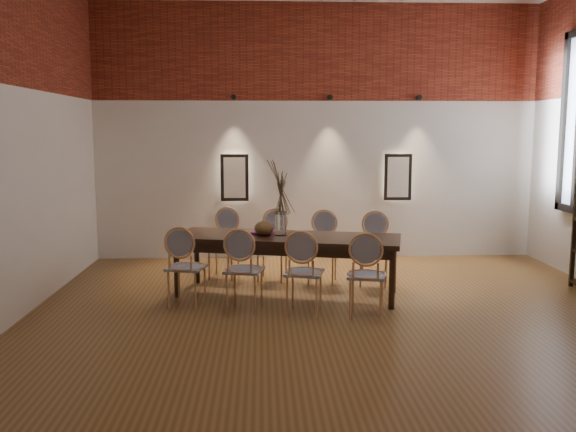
{
  "coord_description": "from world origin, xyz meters",
  "views": [
    {
      "loc": [
        -0.88,
        -6.2,
        2.02
      ],
      "look_at": [
        -0.57,
        0.78,
        1.05
      ],
      "focal_mm": 38.0,
      "sensor_mm": 36.0,
      "label": 1
    }
  ],
  "objects_px": {
    "dining_table": "(287,265)",
    "chair_far_a": "(224,244)",
    "bowl": "(264,228)",
    "chair_far_c": "(322,248)",
    "book": "(262,233)",
    "chair_near_d": "(367,275)",
    "chair_near_a": "(187,267)",
    "chair_near_b": "(244,270)",
    "chair_near_c": "(304,272)",
    "chair_far_b": "(272,246)",
    "chair_far_d": "(374,250)",
    "vase": "(281,223)"
  },
  "relations": [
    {
      "from": "chair_far_b",
      "to": "chair_near_b",
      "type": "bearing_deg",
      "value": 90.0
    },
    {
      "from": "chair_near_a",
      "to": "chair_near_c",
      "type": "bearing_deg",
      "value": -0.0
    },
    {
      "from": "chair_near_b",
      "to": "bowl",
      "type": "xyz_separation_m",
      "value": [
        0.23,
        0.64,
        0.37
      ]
    },
    {
      "from": "chair_far_d",
      "to": "book",
      "type": "relative_size",
      "value": 3.62
    },
    {
      "from": "chair_far_b",
      "to": "chair_far_d",
      "type": "bearing_deg",
      "value": -180.0
    },
    {
      "from": "chair_near_b",
      "to": "chair_far_c",
      "type": "xyz_separation_m",
      "value": [
        1.01,
        1.24,
        0.0
      ]
    },
    {
      "from": "bowl",
      "to": "chair_near_d",
      "type": "bearing_deg",
      "value": -40.9
    },
    {
      "from": "chair_far_c",
      "to": "vase",
      "type": "bearing_deg",
      "value": 60.02
    },
    {
      "from": "chair_near_a",
      "to": "bowl",
      "type": "relative_size",
      "value": 3.92
    },
    {
      "from": "chair_near_b",
      "to": "chair_far_d",
      "type": "bearing_deg",
      "value": 46.37
    },
    {
      "from": "chair_near_d",
      "to": "chair_far_b",
      "type": "xyz_separation_m",
      "value": [
        -1.0,
        1.73,
        0.0
      ]
    },
    {
      "from": "chair_far_b",
      "to": "vase",
      "type": "xyz_separation_m",
      "value": [
        0.09,
        -0.77,
        0.43
      ]
    },
    {
      "from": "chair_far_b",
      "to": "book",
      "type": "relative_size",
      "value": 3.62
    },
    {
      "from": "chair_near_a",
      "to": "chair_far_b",
      "type": "relative_size",
      "value": 1.0
    },
    {
      "from": "chair_far_c",
      "to": "chair_far_d",
      "type": "height_order",
      "value": "same"
    },
    {
      "from": "chair_near_d",
      "to": "chair_far_c",
      "type": "relative_size",
      "value": 1.0
    },
    {
      "from": "chair_far_d",
      "to": "book",
      "type": "height_order",
      "value": "chair_far_d"
    },
    {
      "from": "chair_far_c",
      "to": "book",
      "type": "distance_m",
      "value": 0.98
    },
    {
      "from": "chair_far_a",
      "to": "chair_far_d",
      "type": "xyz_separation_m",
      "value": [
        2.01,
        -0.49,
        0.0
      ]
    },
    {
      "from": "chair_far_a",
      "to": "chair_far_b",
      "type": "bearing_deg",
      "value": -180.0
    },
    {
      "from": "chair_far_c",
      "to": "bowl",
      "type": "relative_size",
      "value": 3.92
    },
    {
      "from": "chair_near_b",
      "to": "chair_near_d",
      "type": "xyz_separation_m",
      "value": [
        1.34,
        -0.33,
        0.0
      ]
    },
    {
      "from": "chair_near_c",
      "to": "chair_far_a",
      "type": "height_order",
      "value": "same"
    },
    {
      "from": "chair_far_d",
      "to": "bowl",
      "type": "relative_size",
      "value": 3.92
    },
    {
      "from": "chair_far_c",
      "to": "vase",
      "type": "relative_size",
      "value": 3.13
    },
    {
      "from": "chair_near_d",
      "to": "bowl",
      "type": "relative_size",
      "value": 3.92
    },
    {
      "from": "chair_near_c",
      "to": "chair_far_d",
      "type": "height_order",
      "value": "same"
    },
    {
      "from": "chair_near_c",
      "to": "chair_far_c",
      "type": "relative_size",
      "value": 1.0
    },
    {
      "from": "chair_near_c",
      "to": "bowl",
      "type": "height_order",
      "value": "chair_near_c"
    },
    {
      "from": "chair_near_b",
      "to": "vase",
      "type": "bearing_deg",
      "value": 69.38
    },
    {
      "from": "chair_near_b",
      "to": "bowl",
      "type": "distance_m",
      "value": 0.77
    },
    {
      "from": "chair_far_b",
      "to": "chair_far_c",
      "type": "xyz_separation_m",
      "value": [
        0.67,
        -0.16,
        0.0
      ]
    },
    {
      "from": "dining_table",
      "to": "book",
      "type": "distance_m",
      "value": 0.51
    },
    {
      "from": "dining_table",
      "to": "chair_far_c",
      "type": "distance_m",
      "value": 0.81
    },
    {
      "from": "chair_near_a",
      "to": "chair_far_d",
      "type": "relative_size",
      "value": 1.0
    },
    {
      "from": "chair_near_d",
      "to": "chair_far_b",
      "type": "distance_m",
      "value": 2.0
    },
    {
      "from": "chair_near_a",
      "to": "chair_far_b",
      "type": "xyz_separation_m",
      "value": [
        1.01,
        1.24,
        0.0
      ]
    },
    {
      "from": "chair_near_b",
      "to": "chair_far_c",
      "type": "bearing_deg",
      "value": 64.51
    },
    {
      "from": "chair_near_d",
      "to": "chair_far_a",
      "type": "relative_size",
      "value": 1.0
    },
    {
      "from": "chair_near_a",
      "to": "book",
      "type": "xyz_separation_m",
      "value": [
        0.88,
        0.6,
        0.3
      ]
    },
    {
      "from": "chair_far_c",
      "to": "bowl",
      "type": "height_order",
      "value": "chair_far_c"
    },
    {
      "from": "chair_far_d",
      "to": "bowl",
      "type": "height_order",
      "value": "chair_far_d"
    },
    {
      "from": "chair_near_c",
      "to": "dining_table",
      "type": "bearing_deg",
      "value": 115.49
    },
    {
      "from": "dining_table",
      "to": "chair_far_c",
      "type": "bearing_deg",
      "value": 64.51
    },
    {
      "from": "bowl",
      "to": "dining_table",
      "type": "bearing_deg",
      "value": -3.31
    },
    {
      "from": "chair_near_d",
      "to": "bowl",
      "type": "distance_m",
      "value": 1.52
    },
    {
      "from": "dining_table",
      "to": "chair_far_a",
      "type": "bearing_deg",
      "value": 145.04
    },
    {
      "from": "chair_far_b",
      "to": "bowl",
      "type": "distance_m",
      "value": 0.86
    },
    {
      "from": "chair_far_c",
      "to": "chair_near_c",
      "type": "bearing_deg",
      "value": 90.0
    },
    {
      "from": "chair_far_c",
      "to": "vase",
      "type": "height_order",
      "value": "vase"
    }
  ]
}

